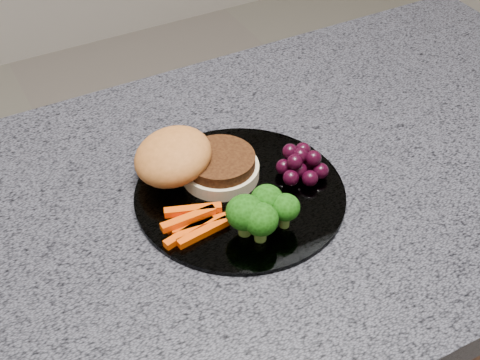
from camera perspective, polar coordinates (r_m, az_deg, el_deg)
name	(u,v)px	position (r m, az deg, el deg)	size (l,w,h in m)	color
countertop	(238,207)	(0.84, -0.16, -2.29)	(1.20, 0.60, 0.04)	#54545F
plate	(240,194)	(0.82, 0.00, -1.20)	(0.26, 0.26, 0.01)	white
burger	(190,163)	(0.83, -4.30, 1.46)	(0.17, 0.14, 0.05)	beige
carrot_sticks	(194,223)	(0.77, -3.94, -3.65)	(0.08, 0.06, 0.02)	#FA4B04
broccoli	(261,211)	(0.75, 1.78, -2.69)	(0.09, 0.06, 0.05)	olive
grape_bunch	(301,164)	(0.84, 5.23, 1.40)	(0.06, 0.06, 0.04)	black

